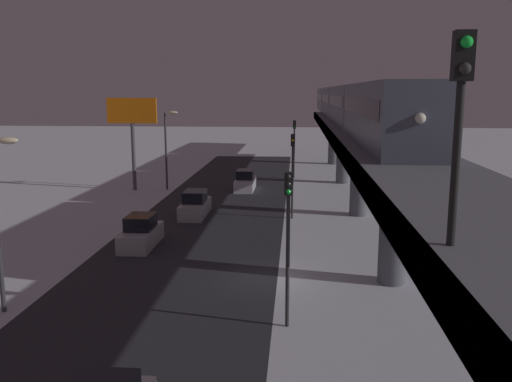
{
  "coord_description": "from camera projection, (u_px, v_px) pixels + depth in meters",
  "views": [
    {
      "loc": [
        -1.68,
        26.34,
        9.49
      ],
      "look_at": [
        1.4,
        -14.1,
        1.98
      ],
      "focal_mm": 37.81,
      "sensor_mm": 36.0,
      "label": 1
    }
  ],
  "objects": [
    {
      "name": "sedan_silver",
      "position": [
        141.0,
        233.0,
        33.47
      ],
      "size": [
        1.8,
        4.47,
        1.97
      ],
      "color": "#B2B2B7",
      "rests_on": "ground_plane"
    },
    {
      "name": "subway_train",
      "position": [
        343.0,
        102.0,
        57.47
      ],
      "size": [
        2.94,
        74.07,
        3.4
      ],
      "color": "#4C5160",
      "rests_on": "elevated_railway"
    },
    {
      "name": "traffic_light_far",
      "position": [
        294.0,
        141.0,
        58.88
      ],
      "size": [
        0.32,
        0.44,
        6.4
      ],
      "color": "#2D2D2D",
      "rests_on": "ground_plane"
    },
    {
      "name": "commercial_billboard",
      "position": [
        132.0,
        120.0,
        51.52
      ],
      "size": [
        4.8,
        0.36,
        8.9
      ],
      "color": "#4C4C51",
      "rests_on": "ground_plane"
    },
    {
      "name": "sedan_silver_2",
      "position": [
        195.0,
        206.0,
        41.63
      ],
      "size": [
        1.8,
        4.8,
        1.97
      ],
      "color": "#B2B2B7",
      "rests_on": "ground_plane"
    },
    {
      "name": "sedan_white",
      "position": [
        245.0,
        182.0,
        52.59
      ],
      "size": [
        1.8,
        4.46,
        1.97
      ],
      "rotation": [
        0.0,
        0.0,
        3.14
      ],
      "color": "silver",
      "rests_on": "ground_plane"
    },
    {
      "name": "elevated_railway",
      "position": [
        394.0,
        171.0,
        26.17
      ],
      "size": [
        5.0,
        105.89,
        6.57
      ],
      "color": "slate",
      "rests_on": "ground_plane"
    },
    {
      "name": "rail_signal",
      "position": [
        460.0,
        102.0,
        9.86
      ],
      "size": [
        0.36,
        0.41,
        4.0
      ],
      "color": "black",
      "rests_on": "elevated_railway"
    },
    {
      "name": "avenue_asphalt",
      "position": [
        172.0,
        276.0,
        28.04
      ],
      "size": [
        11.0,
        105.89,
        0.01
      ],
      "primitive_type": "cube",
      "color": "#28282D",
      "rests_on": "ground_plane"
    },
    {
      "name": "street_lamp_far",
      "position": [
        168.0,
        141.0,
        52.13
      ],
      "size": [
        1.35,
        0.44,
        7.65
      ],
      "color": "#38383D",
      "rests_on": "ground_plane"
    },
    {
      "name": "street_lamp_near",
      "position": [
        0.0,
        204.0,
        22.71
      ],
      "size": [
        1.35,
        0.44,
        7.65
      ],
      "color": "#38383D",
      "rests_on": "ground_plane"
    },
    {
      "name": "traffic_light_near",
      "position": [
        288.0,
        227.0,
        21.34
      ],
      "size": [
        0.32,
        0.44,
        6.4
      ],
      "color": "#2D2D2D",
      "rests_on": "ground_plane"
    },
    {
      "name": "ground_plane",
      "position": [
        262.0,
        279.0,
        27.68
      ],
      "size": [
        240.0,
        240.0,
        0.0
      ],
      "primitive_type": "plane",
      "color": "silver"
    },
    {
      "name": "traffic_light_mid",
      "position": [
        293.0,
        164.0,
        40.11
      ],
      "size": [
        0.32,
        0.44,
        6.4
      ],
      "color": "#2D2D2D",
      "rests_on": "ground_plane"
    }
  ]
}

